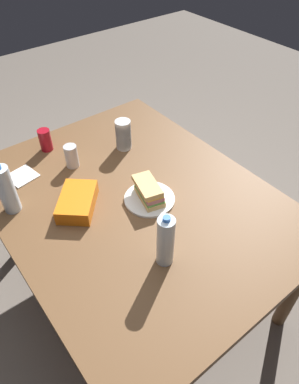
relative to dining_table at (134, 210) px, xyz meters
name	(u,v)px	position (x,y,z in m)	size (l,w,h in m)	color
ground_plane	(138,286)	(0.00, 0.00, -0.68)	(8.00, 8.00, 0.00)	#70665B
dining_table	(134,210)	(0.00, 0.00, 0.00)	(1.51, 1.17, 0.76)	brown
paper_plate	(150,199)	(-0.06, -0.05, 0.09)	(0.24, 0.24, 0.01)	white
sandwich	(149,191)	(-0.05, -0.05, 0.14)	(0.20, 0.13, 0.08)	#DBB26B
soda_can_red	(45,140)	(0.61, 0.15, 0.14)	(0.07, 0.07, 0.12)	maroon
chip_bag	(77,202)	(0.11, 0.24, 0.12)	(0.23, 0.15, 0.07)	orange
water_bottle_tall	(165,241)	(-0.36, 0.11, 0.20)	(0.07, 0.07, 0.25)	silver
plastic_cup_stack	(123,135)	(0.36, -0.20, 0.17)	(0.08, 0.08, 0.17)	silver
water_bottle_spare	(6,190)	(0.28, 0.47, 0.20)	(0.08, 0.08, 0.25)	silver
soda_can_silver	(71,156)	(0.39, 0.11, 0.14)	(0.07, 0.07, 0.12)	silver
paper_napkin	(22,176)	(0.47, 0.35, 0.09)	(0.13, 0.13, 0.01)	white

